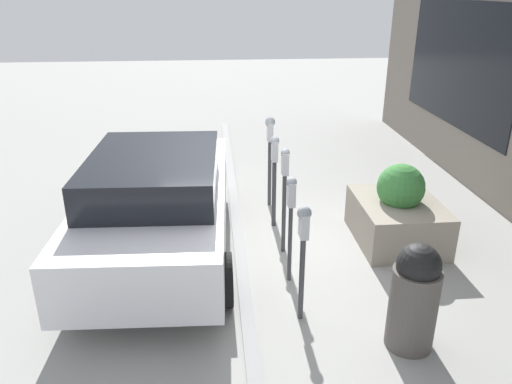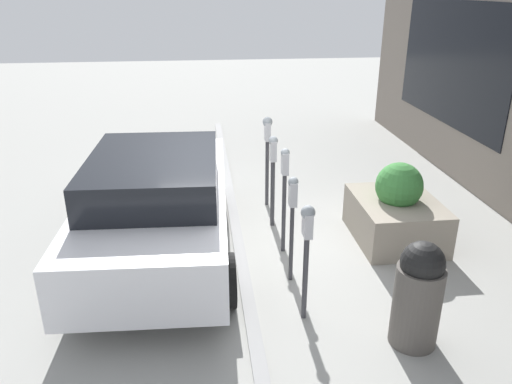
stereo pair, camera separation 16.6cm
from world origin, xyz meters
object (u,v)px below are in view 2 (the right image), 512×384
at_px(parking_meter_middle, 285,183).
at_px(parking_meter_fourth, 273,166).
at_px(parked_car_front, 157,203).
at_px(parking_meter_nearest, 307,238).
at_px(parking_meter_farthest, 267,141).
at_px(trash_bin, 418,294).
at_px(parking_meter_second, 292,207).
at_px(planter_box, 396,212).

relative_size(parking_meter_middle, parking_meter_fourth, 1.05).
bearing_deg(parked_car_front, parking_meter_nearest, -131.53).
relative_size(parking_meter_farthest, parked_car_front, 0.36).
relative_size(parking_meter_fourth, parked_car_front, 0.34).
bearing_deg(parking_meter_middle, parking_meter_farthest, 0.42).
height_order(parking_meter_nearest, trash_bin, parking_meter_nearest).
xyz_separation_m(parking_meter_nearest, parking_meter_middle, (1.58, -0.02, 0.03)).
distance_m(parking_meter_second, parking_meter_farthest, 2.43).
xyz_separation_m(planter_box, trash_bin, (-2.32, 0.67, 0.16)).
bearing_deg(planter_box, parking_meter_fourth, 69.26).
xyz_separation_m(parking_meter_nearest, parked_car_front, (1.66, 1.74, -0.23)).
bearing_deg(parking_meter_middle, parking_meter_nearest, 179.31).
height_order(parking_meter_middle, parked_car_front, parking_meter_middle).
relative_size(parking_meter_nearest, parked_car_front, 0.32).
xyz_separation_m(parking_meter_farthest, parked_car_front, (-1.58, 1.74, -0.35)).
bearing_deg(trash_bin, parking_meter_second, 38.43).
bearing_deg(parking_meter_fourth, parking_meter_farthest, -1.66).
bearing_deg(trash_bin, planter_box, -16.24).
bearing_deg(parking_meter_middle, parked_car_front, 87.36).
bearing_deg(parking_meter_farthest, planter_box, -130.41).
relative_size(parking_meter_middle, trash_bin, 1.29).
relative_size(parking_meter_middle, parking_meter_farthest, 0.99).
distance_m(parking_meter_second, parking_meter_fourth, 1.61).
height_order(parking_meter_fourth, parked_car_front, parked_car_front).
distance_m(parking_meter_middle, parking_meter_farthest, 1.67).
height_order(parking_meter_fourth, planter_box, parking_meter_fourth).
xyz_separation_m(parking_meter_farthest, trash_bin, (-3.80, -1.07, -0.55)).
bearing_deg(parking_meter_second, parking_meter_nearest, -179.33).
height_order(parking_meter_middle, planter_box, parking_meter_middle).
bearing_deg(trash_bin, parking_meter_farthest, 15.76).
height_order(parking_meter_farthest, trash_bin, parking_meter_farthest).
height_order(parking_meter_second, trash_bin, parking_meter_second).
distance_m(parking_meter_second, planter_box, 2.09).
bearing_deg(parking_meter_fourth, trash_bin, -159.83).
bearing_deg(parked_car_front, parking_meter_second, -113.90).
bearing_deg(planter_box, trash_bin, 163.76).
bearing_deg(parking_meter_second, trash_bin, -141.57).
height_order(parking_meter_farthest, planter_box, parking_meter_farthest).
bearing_deg(parking_meter_fourth, parking_meter_second, -179.74).
xyz_separation_m(parking_meter_nearest, parking_meter_fourth, (2.43, 0.02, -0.02)).
relative_size(parking_meter_nearest, parking_meter_middle, 0.91).
height_order(parking_meter_nearest, parked_car_front, parked_car_front).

